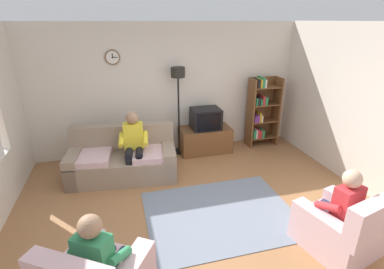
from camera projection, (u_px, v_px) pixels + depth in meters
The scene contains 12 objects.
ground_plane at pixel (205, 220), 4.19m from camera, with size 12.00×12.00×0.00m, color #9E6B42.
back_wall_assembly at pixel (168, 89), 6.07m from camera, with size 6.20×0.17×2.70m.
couch at pixel (123, 161), 5.26m from camera, with size 1.99×1.10×0.90m.
tv_stand at pixel (205, 140), 6.28m from camera, with size 1.10×0.56×0.55m.
tv at pixel (206, 119), 6.07m from camera, with size 0.60×0.49×0.44m.
bookshelf at pixel (261, 111), 6.46m from camera, with size 0.68×0.36×1.59m.
floor_lamp at pixel (178, 87), 5.79m from camera, with size 0.28×0.28×1.85m.
armchair_near_bookshelf at pixel (341, 229), 3.57m from camera, with size 0.98×1.04×0.90m.
area_rug at pixel (220, 213), 4.31m from camera, with size 2.20×1.70×0.01m, color slate.
person_on_couch at pixel (134, 142), 5.07m from camera, with size 0.55×0.57×1.24m.
person_in_left_armchair at pixel (101, 255), 2.77m from camera, with size 0.61×0.64×1.12m.
person_in_right_armchair at pixel (339, 204), 3.53m from camera, with size 0.57×0.59×1.12m.
Camera 1 is at (-1.06, -3.26, 2.71)m, focal length 26.82 mm.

